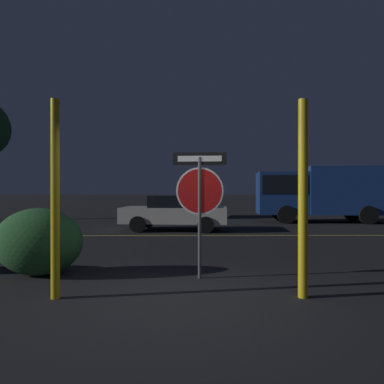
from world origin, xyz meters
name	(u,v)px	position (x,y,z in m)	size (l,w,h in m)	color
ground_plane	(174,301)	(0.00, 0.00, 0.00)	(260.00, 260.00, 0.00)	black
road_center_stripe	(183,235)	(0.00, 7.50, 0.00)	(35.75, 0.12, 0.01)	gold
stop_sign	(200,190)	(0.39, 1.33, 1.55)	(0.94, 0.11, 2.21)	#4C4C51
yellow_pole_left	(55,199)	(-1.71, 0.12, 1.42)	(0.12, 0.12, 2.85)	yellow
yellow_pole_right	(303,198)	(1.84, 0.14, 1.43)	(0.14, 0.14, 2.85)	yellow
hedge_bush_1	(39,242)	(-2.52, 1.56, 0.61)	(1.58, 1.10, 1.22)	#2D6633
passing_car_2	(174,212)	(-0.37, 9.25, 0.69)	(4.22, 2.31, 1.35)	silver
delivery_truck	(319,191)	(6.50, 12.86, 1.50)	(6.24, 2.69, 2.67)	navy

